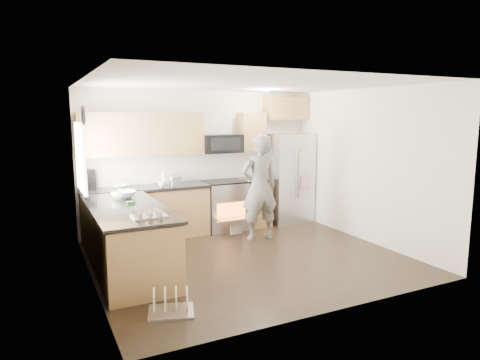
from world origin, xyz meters
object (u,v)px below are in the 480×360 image
person (259,187)px  dish_rack (171,306)px  refrigerator (288,178)px  stove_range (224,194)px

person → dish_rack: (-2.24, -2.09, -0.84)m
person → dish_rack: size_ratio=3.13×
person → dish_rack: bearing=46.2°
refrigerator → dish_rack: refrigerator is taller
person → stove_range: bearing=-68.4°
person → refrigerator: bearing=-139.2°
stove_range → person: bearing=-71.5°
stove_range → refrigerator: 1.44m
stove_range → dish_rack: (-1.95, -2.95, -0.60)m
stove_range → person: (0.29, -0.86, 0.24)m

